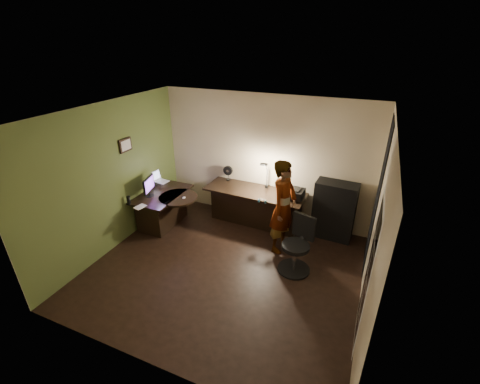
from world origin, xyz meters
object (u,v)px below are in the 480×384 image
at_px(cabinet, 334,210).
at_px(monitor, 149,189).
at_px(office_chair, 296,246).
at_px(person, 283,207).
at_px(desk_right, 255,207).
at_px(desk_left, 164,209).

distance_m(cabinet, monitor, 3.73).
bearing_deg(monitor, cabinet, 2.61).
xyz_separation_m(cabinet, office_chair, (-0.43, -1.33, -0.09)).
xyz_separation_m(cabinet, person, (-0.82, -0.79, 0.30)).
xyz_separation_m(desk_right, person, (0.79, -0.64, 0.50)).
height_order(desk_right, office_chair, office_chair).
bearing_deg(person, desk_left, 104.56).
xyz_separation_m(desk_left, office_chair, (2.95, -0.40, 0.14)).
height_order(monitor, office_chair, monitor).
xyz_separation_m(desk_right, office_chair, (1.18, -1.18, 0.11)).
bearing_deg(monitor, person, -8.03).
bearing_deg(office_chair, desk_left, -171.00).
distance_m(monitor, person, 2.75).
relative_size(monitor, person, 0.26).
height_order(desk_left, desk_right, desk_right).
bearing_deg(cabinet, monitor, -158.98).
bearing_deg(desk_left, monitor, -131.72).
relative_size(office_chair, person, 0.56).
bearing_deg(person, office_chair, -132.30).
height_order(desk_left, office_chair, office_chair).
height_order(cabinet, person, person).
bearing_deg(cabinet, desk_left, -161.14).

